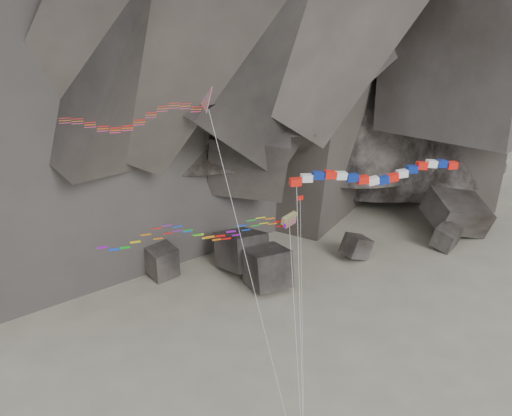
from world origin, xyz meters
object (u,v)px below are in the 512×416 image
object	(u,v)px
delta_kite	(128,117)
pennant_kite	(301,271)
banner_kite	(376,175)
parafoil_kite	(191,232)

from	to	relation	value
delta_kite	pennant_kite	size ratio (longest dim) A/B	1.39
banner_kite	pennant_kite	distance (m)	9.36
banner_kite	parafoil_kite	distance (m)	13.98
parafoil_kite	banner_kite	bearing A→B (deg)	-50.68
banner_kite	pennant_kite	xyz separation A→B (m)	(-4.48, 2.30, -7.89)
parafoil_kite	pennant_kite	size ratio (longest dim) A/B	0.93
banner_kite	parafoil_kite	bearing A→B (deg)	159.83
banner_kite	pennant_kite	size ratio (longest dim) A/B	1.14
parafoil_kite	pennant_kite	bearing A→B (deg)	-47.74
parafoil_kite	pennant_kite	xyz separation A→B (m)	(7.69, -2.71, -3.18)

